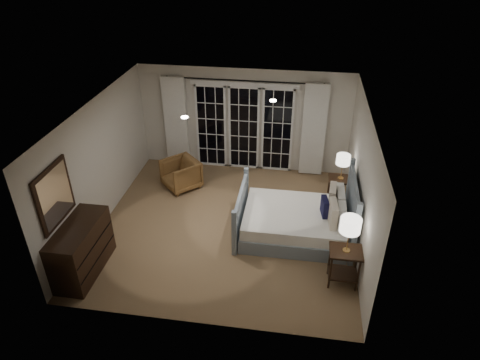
# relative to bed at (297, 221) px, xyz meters

# --- Properties ---
(floor) EXTENTS (5.00, 5.00, 0.00)m
(floor) POSITION_rel_bed_xyz_m (-1.42, 0.07, -0.32)
(floor) COLOR #886249
(floor) RESTS_ON ground
(ceiling) EXTENTS (5.00, 5.00, 0.00)m
(ceiling) POSITION_rel_bed_xyz_m (-1.42, 0.07, 2.18)
(ceiling) COLOR white
(ceiling) RESTS_ON wall_back
(wall_left) EXTENTS (0.02, 5.00, 2.50)m
(wall_left) POSITION_rel_bed_xyz_m (-3.92, 0.07, 0.93)
(wall_left) COLOR silver
(wall_left) RESTS_ON floor
(wall_right) EXTENTS (0.02, 5.00, 2.50)m
(wall_right) POSITION_rel_bed_xyz_m (1.08, 0.07, 0.93)
(wall_right) COLOR silver
(wall_right) RESTS_ON floor
(wall_back) EXTENTS (5.00, 0.02, 2.50)m
(wall_back) POSITION_rel_bed_xyz_m (-1.42, 2.57, 0.93)
(wall_back) COLOR silver
(wall_back) RESTS_ON floor
(wall_front) EXTENTS (5.00, 0.02, 2.50)m
(wall_front) POSITION_rel_bed_xyz_m (-1.42, -2.43, 0.93)
(wall_front) COLOR silver
(wall_front) RESTS_ON floor
(french_doors) EXTENTS (2.50, 0.04, 2.20)m
(french_doors) POSITION_rel_bed_xyz_m (-1.42, 2.53, 0.77)
(french_doors) COLOR black
(french_doors) RESTS_ON wall_back
(curtain_rod) EXTENTS (3.50, 0.03, 0.03)m
(curtain_rod) POSITION_rel_bed_xyz_m (-1.42, 2.47, 1.93)
(curtain_rod) COLOR black
(curtain_rod) RESTS_ON wall_back
(curtain_left) EXTENTS (0.55, 0.10, 2.25)m
(curtain_left) POSITION_rel_bed_xyz_m (-3.07, 2.45, 0.83)
(curtain_left) COLOR white
(curtain_left) RESTS_ON curtain_rod
(curtain_right) EXTENTS (0.55, 0.10, 2.25)m
(curtain_right) POSITION_rel_bed_xyz_m (0.23, 2.45, 0.83)
(curtain_right) COLOR white
(curtain_right) RESTS_ON curtain_rod
(downlight_a) EXTENTS (0.12, 0.12, 0.01)m
(downlight_a) POSITION_rel_bed_xyz_m (-0.62, 0.67, 2.17)
(downlight_a) COLOR white
(downlight_a) RESTS_ON ceiling
(downlight_b) EXTENTS (0.12, 0.12, 0.01)m
(downlight_b) POSITION_rel_bed_xyz_m (-2.02, -0.33, 2.17)
(downlight_b) COLOR white
(downlight_b) RESTS_ON ceiling
(bed) EXTENTS (2.16, 1.54, 1.25)m
(bed) POSITION_rel_bed_xyz_m (0.00, 0.00, 0.00)
(bed) COLOR gray
(bed) RESTS_ON floor
(nightstand_left) EXTENTS (0.54, 0.43, 0.69)m
(nightstand_left) POSITION_rel_bed_xyz_m (0.81, -1.21, 0.14)
(nightstand_left) COLOR black
(nightstand_left) RESTS_ON floor
(nightstand_right) EXTENTS (0.50, 0.40, 0.65)m
(nightstand_right) POSITION_rel_bed_xyz_m (0.84, 1.19, 0.11)
(nightstand_right) COLOR black
(nightstand_right) RESTS_ON floor
(lamp_left) EXTENTS (0.33, 0.33, 0.64)m
(lamp_left) POSITION_rel_bed_xyz_m (0.81, -1.21, 0.89)
(lamp_left) COLOR tan
(lamp_left) RESTS_ON nightstand_left
(lamp_right) EXTENTS (0.29, 0.29, 0.56)m
(lamp_right) POSITION_rel_bed_xyz_m (0.84, 1.19, 0.77)
(lamp_right) COLOR tan
(lamp_right) RESTS_ON nightstand_right
(armchair) EXTENTS (1.05, 1.05, 0.69)m
(armchair) POSITION_rel_bed_xyz_m (-2.71, 1.37, 0.02)
(armchair) COLOR brown
(armchair) RESTS_ON floor
(dresser) EXTENTS (0.57, 1.34, 0.95)m
(dresser) POSITION_rel_bed_xyz_m (-3.65, -1.58, 0.16)
(dresser) COLOR black
(dresser) RESTS_ON floor
(mirror) EXTENTS (0.05, 0.85, 1.00)m
(mirror) POSITION_rel_bed_xyz_m (-3.88, -1.58, 1.23)
(mirror) COLOR black
(mirror) RESTS_ON wall_left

